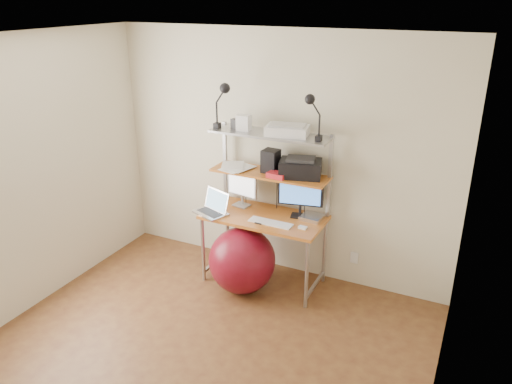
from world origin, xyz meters
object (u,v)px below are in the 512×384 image
printer (301,168)px  exercise_ball (242,260)px  monitor_black (301,195)px  laptop (214,208)px  monitor_silver (242,186)px

printer → exercise_ball: size_ratio=0.68×
monitor_black → exercise_ball: 0.87m
monitor_black → laptop: size_ratio=1.13×
monitor_silver → laptop: monitor_silver is taller
monitor_silver → laptop: bearing=-111.0°
laptop → exercise_ball: bearing=6.5°
printer → exercise_ball: 1.08m
monitor_black → laptop: (-0.81, -0.30, -0.17)m
monitor_silver → printer: (0.62, 0.02, 0.29)m
laptop → monitor_silver: bearing=79.8°
printer → monitor_black: bearing=-39.5°
monitor_silver → laptop: size_ratio=1.01×
monitor_silver → monitor_black: 0.63m
monitor_silver → exercise_ball: monitor_silver is taller
monitor_black → laptop: bearing=-171.6°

